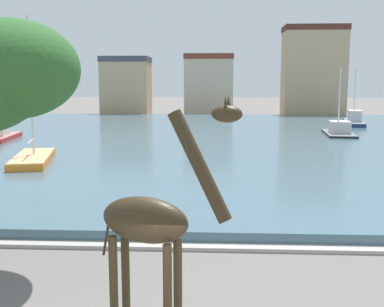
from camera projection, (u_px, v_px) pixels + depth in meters
harbor_water at (210, 137)px, 40.38m from camera, size 83.05×53.13×0.43m
quay_edge_coping at (196, 247)px, 13.93m from camera, size 83.05×0.50×0.12m
giraffe_statue at (152, 226)px, 8.26m from camera, size 2.58×1.34×4.66m
sailboat_orange at (35, 160)px, 27.03m from camera, size 3.28×7.04×8.49m
sailboat_black at (338, 133)px, 41.01m from camera, size 2.93×7.32×6.13m
sailboat_red at (3, 138)px, 37.36m from camera, size 2.49×6.51×7.44m
sailboat_navy at (353, 122)px, 51.08m from camera, size 3.52×9.62×6.23m
townhouse_tall_gabled at (126, 86)px, 70.42m from camera, size 7.03×5.79×8.58m
townhouse_narrow_midrow at (209, 85)px, 71.52m from camera, size 7.32×5.32×9.02m
townhouse_corner_house at (313, 71)px, 67.98m from camera, size 8.78×5.31×12.78m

